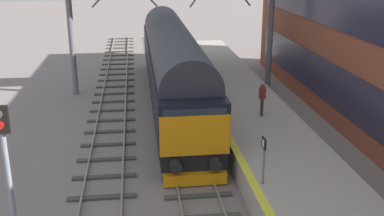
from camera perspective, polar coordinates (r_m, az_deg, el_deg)
name	(u,v)px	position (r m, az deg, el deg)	size (l,w,h in m)	color
ground_plane	(187,156)	(20.24, -0.60, -5.99)	(140.00, 140.00, 0.00)	slate
track_main	(187,155)	(20.22, -0.60, -5.85)	(2.50, 60.00, 0.15)	gray
track_adjacent_west	(106,159)	(20.16, -10.55, -6.26)	(2.50, 60.00, 0.15)	gray
station_platform	(268,142)	(20.72, 9.36, -4.14)	(4.00, 44.00, 1.01)	#A89D92
diesel_locomotive	(173,63)	(26.34, -2.43, 5.61)	(2.74, 20.18, 4.68)	black
signal_post_mid	(8,178)	(12.60, -21.79, -8.02)	(0.44, 0.22, 5.02)	gray
platform_number_sign	(264,153)	(15.55, 8.89, -5.56)	(0.10, 0.44, 1.67)	slate
waiting_passenger	(262,96)	(22.17, 8.71, 1.54)	(0.41, 0.50, 1.64)	#2B2A33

